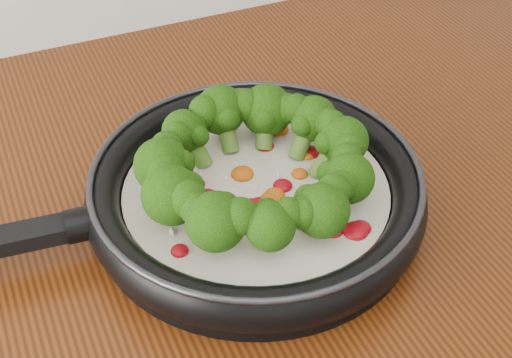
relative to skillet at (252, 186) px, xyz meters
name	(u,v)px	position (x,y,z in m)	size (l,w,h in m)	color
skillet	(252,186)	(0.00, 0.00, 0.00)	(0.57, 0.39, 0.10)	black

